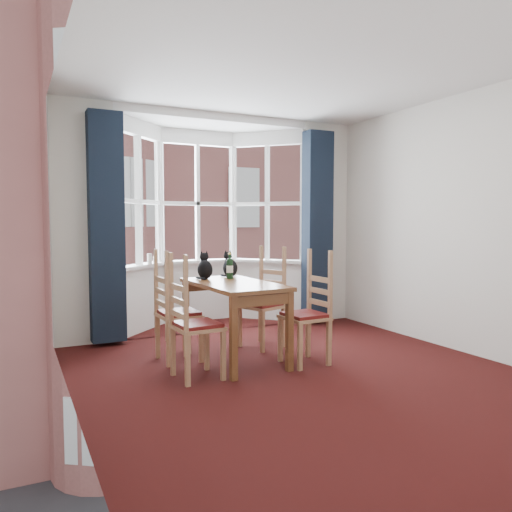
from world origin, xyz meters
TOP-DOWN VIEW (x-y plane):
  - floor at (0.00, 0.00)m, footprint 4.50×4.50m
  - ceiling at (0.00, 0.00)m, footprint 4.50×4.50m
  - wall_left at (-2.00, 0.00)m, footprint 0.00×4.50m
  - wall_right at (2.00, 0.00)m, footprint 0.00×4.50m
  - wall_back_pier_left at (-1.65, 2.25)m, footprint 0.70×0.12m
  - wall_back_pier_right at (1.65, 2.25)m, footprint 0.70×0.12m
  - bay_window at (0.00, 2.75)m, footprint 2.76×0.94m
  - curtain_left at (-1.42, 2.07)m, footprint 0.38×0.22m
  - curtain_right at (1.42, 2.07)m, footprint 0.38×0.22m
  - dining_table at (-0.37, 0.86)m, footprint 0.75×1.32m
  - chair_left_near at (-1.00, 0.46)m, footprint 0.43×0.44m
  - chair_left_far at (-0.97, 1.10)m, footprint 0.41×0.43m
  - chair_right_near at (0.30, 0.44)m, footprint 0.42×0.44m
  - chair_right_far at (0.21, 1.25)m, footprint 0.51×0.53m
  - cat_left at (-0.52, 1.29)m, footprint 0.20×0.25m
  - cat_right at (-0.19, 1.39)m, footprint 0.16×0.23m
  - wine_bottle at (-0.28, 1.17)m, footprint 0.07×0.07m
  - candle_tall at (-0.80, 2.60)m, footprint 0.06×0.06m
  - candle_short at (-0.72, 2.63)m, footprint 0.06×0.06m
  - street at (0.00, 32.25)m, footprint 80.00×80.00m
  - tenement_building at (0.00, 14.01)m, footprint 18.40×7.80m

SIDE VIEW (x-z plane):
  - street at x=0.00m, z-range -6.00..-6.00m
  - floor at x=0.00m, z-range 0.00..0.00m
  - chair_left_near at x=-1.00m, z-range 0.01..0.93m
  - chair_left_far at x=-0.97m, z-range 0.01..0.93m
  - chair_right_near at x=0.30m, z-range 0.01..0.93m
  - chair_right_far at x=0.21m, z-range 0.01..0.93m
  - dining_table at x=-0.37m, z-range 0.29..1.09m
  - cat_right at x=-0.19m, z-range 0.77..1.07m
  - candle_short at x=-0.72m, z-range 0.87..0.97m
  - cat_left at x=-0.52m, z-range 0.77..1.07m
  - wine_bottle at x=-0.28m, z-range 0.79..1.07m
  - candle_tall at x=-0.80m, z-range 0.87..1.01m
  - curtain_left at x=-1.42m, z-range 0.05..2.65m
  - curtain_right at x=1.42m, z-range 0.05..2.65m
  - wall_left at x=-2.00m, z-range -0.85..3.65m
  - wall_right at x=2.00m, z-range -0.85..3.65m
  - wall_back_pier_left at x=-1.65m, z-range 0.00..2.80m
  - wall_back_pier_right at x=1.65m, z-range 0.00..2.80m
  - bay_window at x=0.00m, z-range 0.00..2.80m
  - tenement_building at x=0.00m, z-range -6.00..9.20m
  - ceiling at x=0.00m, z-range 2.80..2.80m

